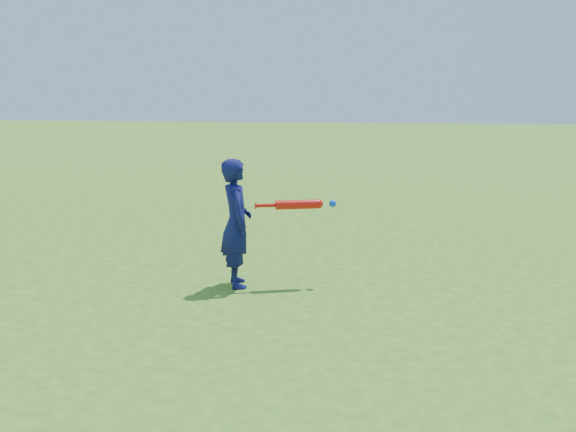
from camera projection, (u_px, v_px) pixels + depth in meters
name	position (u px, v px, depth m)	size (l,w,h in m)	color
ground	(270.00, 301.00, 5.75)	(80.00, 80.00, 0.00)	#3F761C
child	(236.00, 223.00, 6.10)	(0.45, 0.29, 1.23)	#10124C
bat_swing	(301.00, 204.00, 6.12)	(0.76, 0.32, 0.09)	red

